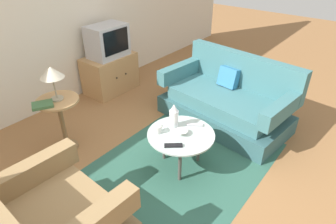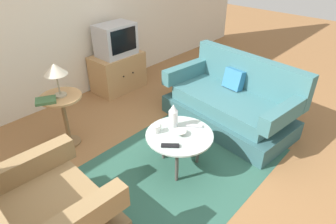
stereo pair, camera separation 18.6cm
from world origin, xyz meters
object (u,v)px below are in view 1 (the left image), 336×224
tv_remote_silver (195,125)px  coffee_table (181,137)px  vase (174,116)px  side_table (60,114)px  tv_stand (110,73)px  bowl (181,132)px  couch (227,101)px  television (108,41)px  table_lamp (51,74)px  mug (157,129)px  book (43,105)px  tv_remote_dark (173,145)px

tv_remote_silver → coffee_table: bearing=-132.9°
vase → side_table: bearing=119.8°
tv_stand → bowl: tv_stand is taller
couch → television: (-0.34, 1.88, 0.53)m
table_lamp → vase: bearing=-60.4°
vase → tv_stand: bearing=68.3°
television → side_table: bearing=-153.0°
television → vase: size_ratio=2.13×
television → bowl: bearing=-112.1°
mug → coffee_table: bearing=-57.0°
side_table → table_lamp: table_lamp is taller
table_lamp → television: bearing=27.0°
bowl → television: bearing=67.9°
table_lamp → coffee_table: bearing=-65.5°
couch → vase: couch is taller
couch → book: (-1.88, 1.18, 0.38)m
couch → table_lamp: table_lamp is taller
mug → bowl: size_ratio=0.94×
side_table → mug: 1.14m
tv_stand → book: book is taller
table_lamp → bowl: 1.47m
couch → tv_remote_silver: couch is taller
television → tv_remote_silver: 2.09m
side_table → table_lamp: bearing=20.7°
television → tv_remote_silver: television is taller
couch → tv_stand: size_ratio=2.19×
bowl → tv_remote_dark: bowl is taller
coffee_table → mug: mug is taller
bowl → vase: bearing=65.8°
vase → bowl: 0.19m
couch → mug: (-1.26, 0.14, 0.18)m
couch → bowl: couch is taller
television → vase: bearing=-111.9°
coffee_table → vase: vase is taller
table_lamp → book: bearing=-177.5°
side_table → television: (1.36, 0.70, 0.36)m
couch → tv_stand: 1.93m
television → mug: size_ratio=4.56×
tv_remote_dark → couch: bearing=-124.7°
television → bowl: size_ratio=4.27×
tv_stand → tv_remote_dark: tv_stand is taller
tv_remote_silver → television: bearing=128.2°
coffee_table → vase: size_ratio=2.59×
vase → tv_remote_silver: size_ratio=1.62×
coffee_table → mug: (-0.13, 0.21, 0.08)m
tv_stand → tv_remote_silver: (-0.58, -2.00, 0.15)m
mug → book: bearing=120.6°
side_table → coffee_table: bearing=-65.3°
tv_remote_dark → tv_remote_silver: size_ratio=1.01×
television → book: size_ratio=2.21×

